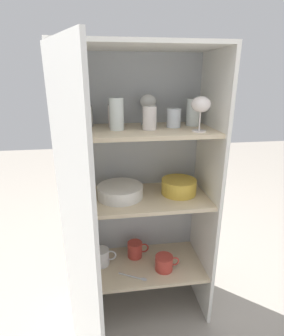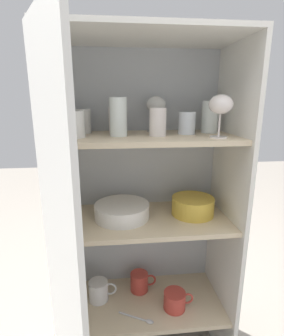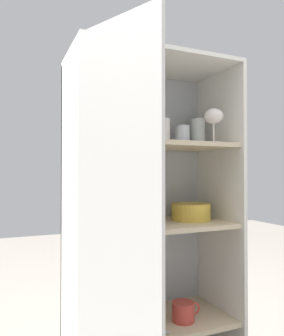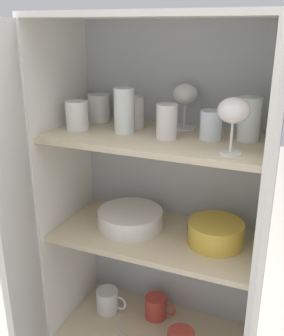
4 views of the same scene
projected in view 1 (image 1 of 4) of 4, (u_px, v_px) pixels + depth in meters
The scene contains 24 objects.
ground_plane at pixel (145, 328), 1.45m from camera, with size 8.00×8.00×0.00m, color gray.
cupboard_back_panel at pixel (136, 184), 1.55m from camera, with size 0.74×0.02×1.43m, color #B2B7BC.
cupboard_side_left at pixel (70, 202), 1.33m from camera, with size 0.02×0.39×1.43m, color white.
cupboard_side_right at pixel (206, 193), 1.42m from camera, with size 0.02×0.39×1.43m, color white.
cupboard_top_panel at pixel (140, 46), 1.14m from camera, with size 0.74×0.39×0.02m, color white.
shelf_board_lower at pixel (141, 266), 1.52m from camera, with size 0.70×0.35×0.02m, color beige.
shelf_board_middle at pixel (140, 198), 1.38m from camera, with size 0.70×0.35×0.02m, color beige.
shelf_board_upper at pixel (140, 131), 1.26m from camera, with size 0.70×0.35×0.02m, color beige.
cupboard_door at pixel (78, 242), 1.00m from camera, with size 0.17×0.34×1.43m.
tumbler_glass_0 at pixel (150, 118), 1.22m from camera, with size 0.07×0.07×0.11m.
tumbler_glass_1 at pixel (81, 121), 1.17m from camera, with size 0.08×0.08×0.10m.
tumbler_glass_2 at pixel (174, 118), 1.28m from camera, with size 0.07×0.07×0.09m.
tumbler_glass_3 at pixel (117, 114), 1.21m from camera, with size 0.07×0.07×0.15m.
tumbler_glass_4 at pixel (116, 116), 1.29m from camera, with size 0.07×0.07×0.11m.
tumbler_glass_5 at pixel (193, 112), 1.32m from camera, with size 0.07×0.07×0.13m.
tumbler_glass_6 at pixel (85, 116), 1.30m from camera, with size 0.08×0.08×0.10m.
wine_glass_0 at pixel (148, 103), 1.34m from camera, with size 0.09×0.09×0.15m.
wine_glass_1 at pixel (201, 106), 1.15m from camera, with size 0.09×0.09×0.16m.
plate_stack_white at pixel (120, 191), 1.36m from camera, with size 0.24×0.24×0.06m.
mixing_bowl_large at pixel (179, 186), 1.40m from camera, with size 0.19×0.19×0.08m.
coffee_mug_primary at pixel (102, 257), 1.50m from camera, with size 0.13×0.09×0.10m.
coffee_mug_extra_1 at pixel (164, 263), 1.47m from camera, with size 0.14×0.10×0.08m.
coffee_mug_extra_2 at pixel (135, 249), 1.57m from camera, with size 0.13×0.09×0.09m.
serving_spoon at pixel (135, 277), 1.41m from camera, with size 0.15×0.09×0.01m.
Camera 1 is at (-0.17, -1.06, 1.32)m, focal length 28.00 mm.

